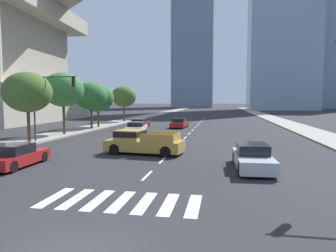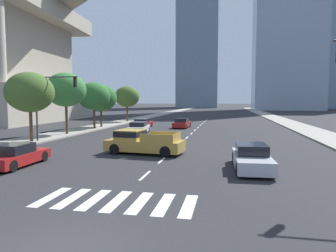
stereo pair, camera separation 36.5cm
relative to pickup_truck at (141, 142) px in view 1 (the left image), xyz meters
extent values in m
cube|color=gray|center=(15.93, 15.75, -0.74)|extent=(4.00, 260.00, 0.15)
cube|color=gray|center=(-12.00, 15.75, -0.74)|extent=(4.00, 260.00, 0.15)
cube|color=silver|center=(-0.73, -10.14, -0.81)|extent=(0.45, 2.46, 0.01)
cube|color=silver|center=(0.17, -10.14, -0.81)|extent=(0.45, 2.46, 0.01)
cube|color=silver|center=(1.07, -10.14, -0.81)|extent=(0.45, 2.46, 0.01)
cube|color=silver|center=(1.97, -10.14, -0.81)|extent=(0.45, 2.46, 0.01)
cube|color=silver|center=(2.87, -10.14, -0.81)|extent=(0.45, 2.46, 0.01)
cube|color=silver|center=(3.77, -10.14, -0.81)|extent=(0.45, 2.46, 0.01)
cube|color=silver|center=(4.67, -10.14, -0.81)|extent=(0.45, 2.46, 0.01)
cube|color=silver|center=(1.97, -6.14, -0.81)|extent=(0.14, 2.00, 0.01)
cube|color=silver|center=(1.97, -2.14, -0.81)|extent=(0.14, 2.00, 0.01)
cube|color=silver|center=(1.97, 1.86, -0.81)|extent=(0.14, 2.00, 0.01)
cube|color=silver|center=(1.97, 5.86, -0.81)|extent=(0.14, 2.00, 0.01)
cube|color=silver|center=(1.97, 9.86, -0.81)|extent=(0.14, 2.00, 0.01)
cube|color=silver|center=(1.97, 13.86, -0.81)|extent=(0.14, 2.00, 0.01)
cube|color=silver|center=(1.97, 17.86, -0.81)|extent=(0.14, 2.00, 0.01)
cube|color=silver|center=(1.97, 21.86, -0.81)|extent=(0.14, 2.00, 0.01)
cube|color=silver|center=(1.97, 25.86, -0.81)|extent=(0.14, 2.00, 0.01)
cube|color=silver|center=(1.97, 29.86, -0.81)|extent=(0.14, 2.00, 0.01)
cube|color=silver|center=(1.97, 33.86, -0.81)|extent=(0.14, 2.00, 0.01)
cube|color=silver|center=(1.97, 37.86, -0.81)|extent=(0.14, 2.00, 0.01)
cube|color=silver|center=(1.97, 41.86, -0.81)|extent=(0.14, 2.00, 0.01)
cube|color=#B28E38|center=(0.27, -0.03, -0.22)|extent=(5.64, 2.71, 0.75)
cube|color=#B28E38|center=(-0.81, 0.09, 0.51)|extent=(1.95, 2.11, 0.70)
cube|color=black|center=(-0.81, 0.09, 0.59)|extent=(1.98, 2.16, 0.39)
cube|color=#B28E38|center=(1.34, -1.17, 0.43)|extent=(2.28, 0.34, 0.55)
cube|color=#B28E38|center=(1.57, 0.83, 0.43)|extent=(2.28, 0.34, 0.55)
cube|color=#B28E38|center=(2.59, -0.30, 0.43)|extent=(0.31, 2.01, 0.55)
cylinder|color=black|center=(-1.67, -0.75, -0.43)|extent=(0.78, 0.35, 0.76)
cylinder|color=black|center=(-1.46, 1.12, -0.43)|extent=(0.78, 0.35, 0.76)
cylinder|color=black|center=(2.00, -1.18, -0.43)|extent=(0.78, 0.35, 0.76)
cylinder|color=black|center=(2.22, 0.69, -0.43)|extent=(0.78, 0.35, 0.76)
cube|color=#B7BABF|center=(7.30, -3.76, -0.32)|extent=(2.02, 4.85, 0.66)
cube|color=black|center=(7.29, -3.52, 0.28)|extent=(1.69, 2.22, 0.55)
cylinder|color=black|center=(8.19, -5.35, -0.49)|extent=(0.25, 0.65, 0.64)
cylinder|color=black|center=(6.55, -5.42, -0.49)|extent=(0.25, 0.65, 0.64)
cylinder|color=black|center=(8.06, -2.10, -0.49)|extent=(0.25, 0.65, 0.64)
cylinder|color=black|center=(6.41, -2.17, -0.49)|extent=(0.25, 0.65, 0.64)
cube|color=maroon|center=(-5.84, -5.37, -0.35)|extent=(1.85, 4.31, 0.60)
cube|color=black|center=(-5.84, -5.58, 0.22)|extent=(1.57, 1.96, 0.55)
cylinder|color=black|center=(-6.66, -3.94, -0.49)|extent=(0.24, 0.65, 0.64)
cylinder|color=black|center=(-5.11, -3.90, -0.49)|extent=(0.24, 0.65, 0.64)
cylinder|color=black|center=(-5.03, -6.80, -0.49)|extent=(0.24, 0.65, 0.64)
cube|color=maroon|center=(-5.73, 20.65, -0.35)|extent=(1.90, 4.76, 0.61)
cube|color=black|center=(-5.73, 20.41, 0.19)|extent=(1.67, 2.14, 0.45)
cylinder|color=black|center=(-6.59, 22.27, -0.49)|extent=(0.22, 0.64, 0.64)
cylinder|color=black|center=(-4.87, 22.27, -0.49)|extent=(0.22, 0.64, 0.64)
cylinder|color=black|center=(-6.59, 19.04, -0.49)|extent=(0.22, 0.64, 0.64)
cylinder|color=black|center=(-4.88, 19.03, -0.49)|extent=(0.22, 0.64, 0.64)
cube|color=maroon|center=(-0.19, 21.12, -0.33)|extent=(2.07, 4.63, 0.65)
cube|color=black|center=(-0.20, 20.89, 0.26)|extent=(1.73, 2.12, 0.53)
cylinder|color=black|center=(-0.95, 22.70, -0.49)|extent=(0.25, 0.65, 0.64)
cylinder|color=black|center=(0.72, 22.62, -0.49)|extent=(0.25, 0.65, 0.64)
cylinder|color=black|center=(-1.10, 19.62, -0.49)|extent=(0.25, 0.65, 0.64)
cylinder|color=black|center=(0.57, 19.53, -0.49)|extent=(0.25, 0.65, 0.64)
cube|color=silver|center=(-3.98, 12.91, -0.32)|extent=(2.34, 4.93, 0.67)
cube|color=black|center=(-3.96, 12.67, 0.27)|extent=(1.86, 2.30, 0.51)
cylinder|color=black|center=(-4.99, 14.44, -0.49)|extent=(0.28, 0.66, 0.64)
cylinder|color=black|center=(-3.30, 14.61, -0.49)|extent=(0.28, 0.66, 0.64)
cylinder|color=black|center=(-4.66, 11.21, -0.49)|extent=(0.28, 0.66, 0.64)
cylinder|color=black|center=(-2.97, 11.38, -0.49)|extent=(0.28, 0.66, 0.64)
cylinder|color=#333335|center=(-10.80, 3.88, 2.36)|extent=(0.14, 0.14, 6.05)
cylinder|color=#333335|center=(-8.77, 3.88, 4.99)|extent=(4.05, 0.10, 0.10)
cube|color=black|center=(-7.00, 3.88, 4.54)|extent=(0.20, 0.28, 0.90)
sphere|color=red|center=(-7.00, 3.88, 4.84)|extent=(0.18, 0.18, 0.18)
sphere|color=orange|center=(-7.00, 3.88, 4.54)|extent=(0.18, 0.18, 0.18)
sphere|color=green|center=(-7.00, 3.88, 4.24)|extent=(0.18, 0.18, 0.18)
cube|color=#19662D|center=(-10.80, 3.88, 2.34)|extent=(0.60, 0.04, 0.18)
cylinder|color=#4C3823|center=(-11.20, 3.58, 0.67)|extent=(0.28, 0.28, 2.67)
ellipsoid|color=#426028|center=(-11.20, 3.58, 3.67)|extent=(4.17, 4.17, 3.55)
cylinder|color=#4C3823|center=(-11.20, 9.72, 0.86)|extent=(0.28, 0.28, 3.05)
ellipsoid|color=#387538|center=(-11.20, 9.72, 4.12)|extent=(4.32, 4.32, 3.67)
cylinder|color=#4C3823|center=(-11.20, 16.76, 0.59)|extent=(0.28, 0.28, 2.51)
ellipsoid|color=#2D662D|center=(-11.20, 16.76, 3.53)|extent=(4.22, 4.22, 3.59)
cylinder|color=#4C3823|center=(-11.20, 19.01, 0.46)|extent=(0.28, 0.28, 2.24)
ellipsoid|color=#2D662D|center=(-11.20, 19.01, 3.31)|extent=(4.33, 4.33, 3.68)
cylinder|color=#4C3823|center=(-11.20, 30.21, 0.64)|extent=(0.28, 0.28, 2.61)
ellipsoid|color=#426028|center=(-11.20, 30.21, 3.66)|extent=(4.26, 4.26, 3.62)
cube|color=slate|center=(-10.27, 154.06, 43.70)|extent=(21.92, 29.22, 89.03)
cube|color=#8C9EB2|center=(29.12, 110.66, 39.25)|extent=(25.88, 20.05, 80.13)
cube|color=#7A93A8|center=(58.40, 145.72, 41.45)|extent=(27.86, 27.53, 84.53)
camera|label=1|loc=(5.61, -20.75, 2.92)|focal=32.67mm
camera|label=2|loc=(5.97, -20.68, 2.92)|focal=32.67mm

